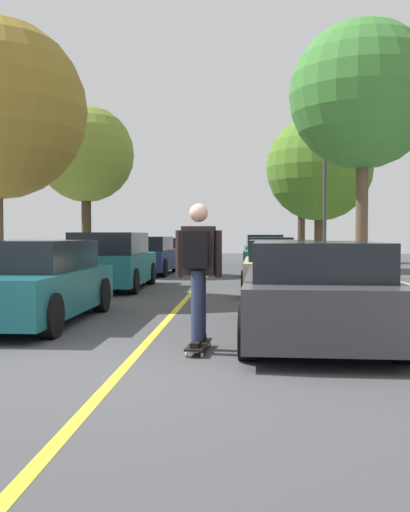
% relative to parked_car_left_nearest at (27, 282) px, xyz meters
% --- Properties ---
extents(ground, '(80.00, 80.00, 0.00)m').
position_rel_parked_car_left_nearest_xyz_m(ground, '(2.27, -3.38, -0.67)').
color(ground, '#424244').
extents(center_line, '(0.12, 39.20, 0.01)m').
position_rel_parked_car_left_nearest_xyz_m(center_line, '(2.27, 0.62, -0.66)').
color(center_line, gold).
rests_on(center_line, ground).
extents(parked_car_left_nearest, '(2.02, 4.25, 1.36)m').
position_rel_parked_car_left_nearest_xyz_m(parked_car_left_nearest, '(0.00, 0.00, 0.00)').
color(parked_car_left_nearest, '#196066').
rests_on(parked_car_left_nearest, ground).
extents(parked_car_left_near, '(1.98, 4.28, 1.51)m').
position_rel_parked_car_left_nearest_xyz_m(parked_car_left_near, '(-0.00, 6.09, 0.07)').
color(parked_car_left_near, '#196066').
rests_on(parked_car_left_near, ground).
extents(parked_car_left_far, '(2.06, 4.20, 1.39)m').
position_rel_parked_car_left_nearest_xyz_m(parked_car_left_far, '(-0.00, 11.92, 0.01)').
color(parked_car_left_far, navy).
rests_on(parked_car_left_far, ground).
extents(parked_car_left_farthest, '(1.87, 4.47, 1.32)m').
position_rel_parked_car_left_nearest_xyz_m(parked_car_left_farthest, '(-0.00, 17.47, -0.01)').
color(parked_car_left_farthest, maroon).
rests_on(parked_car_left_farthest, ground).
extents(parked_car_right_nearest, '(2.09, 4.73, 1.35)m').
position_rel_parked_car_left_nearest_xyz_m(parked_car_right_nearest, '(4.54, -1.12, 0.01)').
color(parked_car_right_nearest, '#38383D').
rests_on(parked_car_right_nearest, ground).
extents(parked_car_right_near, '(2.07, 4.58, 1.32)m').
position_rel_parked_car_left_nearest_xyz_m(parked_car_right_near, '(4.55, 5.66, -0.01)').
color(parked_car_right_near, '#BCAD89').
rests_on(parked_car_right_near, ground).
extents(parked_car_right_far, '(1.98, 4.17, 1.36)m').
position_rel_parked_car_left_nearest_xyz_m(parked_car_right_far, '(4.54, 12.03, 0.01)').
color(parked_car_right_far, '#196066').
rests_on(parked_car_right_far, ground).
extents(parked_car_right_farthest, '(1.98, 4.49, 1.46)m').
position_rel_parked_car_left_nearest_xyz_m(parked_car_right_farthest, '(4.55, 18.51, 0.05)').
color(parked_car_right_farthest, '#196066').
rests_on(parked_car_right_farthest, ground).
extents(street_tree_left_near, '(3.45, 3.45, 5.94)m').
position_rel_parked_car_left_nearest_xyz_m(street_tree_left_near, '(-2.09, 11.36, 3.67)').
color(street_tree_left_near, '#3D2D1E').
rests_on(street_tree_left_near, sidewalk_left).
extents(street_tree_right_nearest, '(3.80, 3.80, 6.82)m').
position_rel_parked_car_left_nearest_xyz_m(street_tree_right_nearest, '(6.63, 6.02, 4.37)').
color(street_tree_right_nearest, brown).
rests_on(street_tree_right_nearest, sidewalk_right).
extents(street_tree_right_near, '(4.30, 4.30, 6.18)m').
position_rel_parked_car_left_nearest_xyz_m(street_tree_right_near, '(6.63, 14.66, 3.49)').
color(street_tree_right_near, '#4C3823').
rests_on(street_tree_right_near, sidewalk_right).
extents(street_tree_right_far, '(3.03, 3.03, 5.83)m').
position_rel_parked_car_left_nearest_xyz_m(street_tree_right_far, '(6.63, 21.93, 3.74)').
color(street_tree_right_far, '#3D2D1E').
rests_on(street_tree_right_far, sidewalk_right).
extents(streetlamp, '(0.36, 0.24, 5.26)m').
position_rel_parked_car_left_nearest_xyz_m(streetlamp, '(6.30, 10.54, 2.50)').
color(streetlamp, '#38383D').
rests_on(streetlamp, sidewalk_right).
extents(skateboard, '(0.29, 0.86, 0.10)m').
position_rel_parked_car_left_nearest_xyz_m(skateboard, '(3.01, -2.25, -0.58)').
color(skateboard, black).
rests_on(skateboard, ground).
extents(skateboarder, '(0.59, 0.71, 1.73)m').
position_rel_parked_car_left_nearest_xyz_m(skateboarder, '(3.01, -2.28, 0.42)').
color(skateboarder, black).
rests_on(skateboarder, skateboard).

